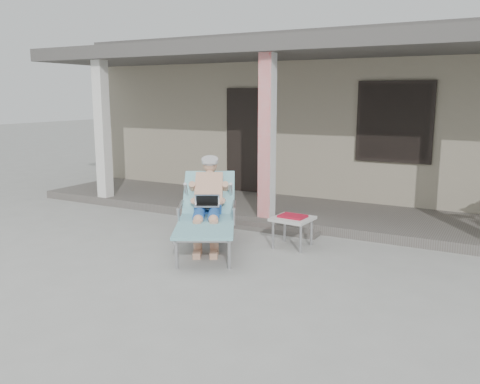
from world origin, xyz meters
The scene contains 7 objects.
ground centered at (0.00, 0.00, 0.00)m, with size 60.00×60.00×0.00m, color #9E9E99.
house centered at (0.00, 6.50, 1.67)m, with size 10.40×5.40×3.30m.
porch_deck centered at (0.00, 3.00, 0.07)m, with size 10.00×2.00×0.15m, color #605B56.
porch_overhang centered at (0.00, 2.95, 2.79)m, with size 10.00×2.30×2.85m.
porch_step centered at (0.00, 1.85, 0.04)m, with size 2.00×0.30×0.07m, color #605B56.
lounger centered at (-0.23, 0.70, 0.80)m, with size 1.57×2.04×1.30m.
side_table centered at (0.85, 1.22, 0.39)m, with size 0.56×0.56×0.46m.
Camera 1 is at (3.49, -5.19, 2.11)m, focal length 38.00 mm.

